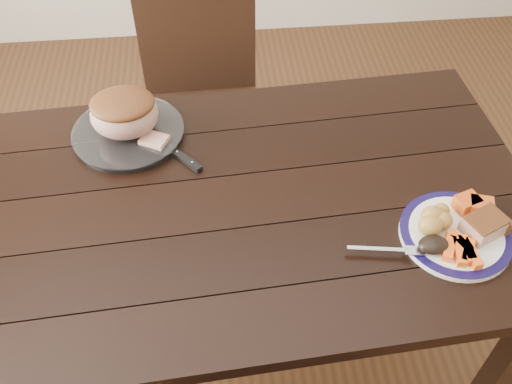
{
  "coord_description": "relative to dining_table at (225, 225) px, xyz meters",
  "views": [
    {
      "loc": [
        -0.01,
        -0.96,
        1.83
      ],
      "look_at": [
        0.08,
        -0.02,
        0.8
      ],
      "focal_mm": 40.0,
      "sensor_mm": 36.0,
      "label": 1
    }
  ],
  "objects": [
    {
      "name": "roast_joint",
      "position": [
        -0.25,
        0.28,
        0.17
      ],
      "size": [
        0.19,
        0.16,
        0.12
      ],
      "primitive_type": "ellipsoid",
      "color": "tan",
      "rests_on": "serving_platter"
    },
    {
      "name": "carving_knife",
      "position": [
        -0.12,
        0.19,
        0.1
      ],
      "size": [
        0.23,
        0.26,
        0.01
      ],
      "rotation": [
        0.0,
        0.0,
        -0.86
      ],
      "color": "silver",
      "rests_on": "dining_table"
    },
    {
      "name": "dining_table",
      "position": [
        0.0,
        0.0,
        0.0
      ],
      "size": [
        1.65,
        1.0,
        0.75
      ],
      "rotation": [
        0.0,
        0.0,
        0.06
      ],
      "color": "black",
      "rests_on": "ground"
    },
    {
      "name": "carrot_batons",
      "position": [
        0.53,
        -0.23,
        0.12
      ],
      "size": [
        0.09,
        0.11,
        0.02
      ],
      "color": "#FF5F15",
      "rests_on": "dinner_plate"
    },
    {
      "name": "chair_far",
      "position": [
        -0.05,
        0.74,
        -0.13
      ],
      "size": [
        0.43,
        0.44,
        0.93
      ],
      "rotation": [
        0.0,
        0.0,
        3.17
      ],
      "color": "black",
      "rests_on": "ground"
    },
    {
      "name": "dark_mushroom",
      "position": [
        0.47,
        -0.21,
        0.13
      ],
      "size": [
        0.07,
        0.05,
        0.03
      ],
      "primitive_type": "ellipsoid",
      "color": "black",
      "rests_on": "dinner_plate"
    },
    {
      "name": "dinner_plate",
      "position": [
        0.54,
        -0.17,
        0.1
      ],
      "size": [
        0.27,
        0.27,
        0.02
      ],
      "primitive_type": "cylinder",
      "color": "white",
      "rests_on": "dining_table"
    },
    {
      "name": "ground",
      "position": [
        -0.0,
        0.0,
        -0.66
      ],
      "size": [
        4.0,
        4.0,
        0.0
      ],
      "primitive_type": "plane",
      "color": "#472B16",
      "rests_on": "ground"
    },
    {
      "name": "plate_rim",
      "position": [
        0.54,
        -0.17,
        0.11
      ],
      "size": [
        0.27,
        0.27,
        0.02
      ],
      "primitive_type": "torus",
      "color": "#110B38",
      "rests_on": "dinner_plate"
    },
    {
      "name": "pork_slice",
      "position": [
        0.6,
        -0.17,
        0.13
      ],
      "size": [
        0.11,
        0.1,
        0.04
      ],
      "primitive_type": "cube",
      "rotation": [
        0.0,
        0.0,
        0.43
      ],
      "color": "tan",
      "rests_on": "dinner_plate"
    },
    {
      "name": "pumpkin_wedges",
      "position": [
        0.6,
        -0.1,
        0.13
      ],
      "size": [
        0.1,
        0.07,
        0.04
      ],
      "color": "#F7591B",
      "rests_on": "dinner_plate"
    },
    {
      "name": "roasted_potatoes",
      "position": [
        0.49,
        -0.14,
        0.14
      ],
      "size": [
        0.09,
        0.09,
        0.05
      ],
      "color": "gold",
      "rests_on": "dinner_plate"
    },
    {
      "name": "cut_slice",
      "position": [
        -0.18,
        0.22,
        0.12
      ],
      "size": [
        0.09,
        0.08,
        0.02
      ],
      "primitive_type": "cube",
      "rotation": [
        0.0,
        0.0,
        -0.47
      ],
      "color": "tan",
      "rests_on": "serving_platter"
    },
    {
      "name": "serving_platter",
      "position": [
        -0.25,
        0.28,
        0.1
      ],
      "size": [
        0.3,
        0.3,
        0.02
      ],
      "primitive_type": "cylinder",
      "color": "white",
      "rests_on": "dining_table"
    },
    {
      "name": "fork",
      "position": [
        0.38,
        -0.2,
        0.11
      ],
      "size": [
        0.18,
        0.05,
        0.0
      ],
      "rotation": [
        0.0,
        0.0,
        -0.16
      ],
      "color": "silver",
      "rests_on": "dinner_plate"
    }
  ]
}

